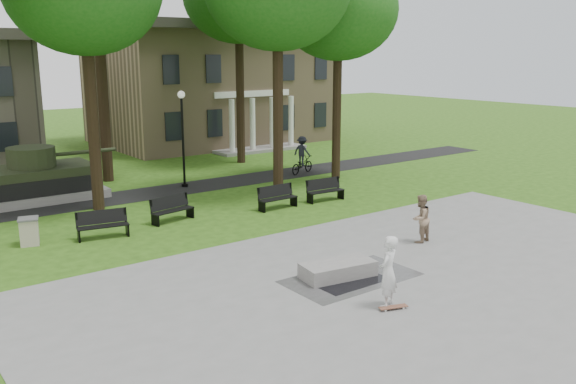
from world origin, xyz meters
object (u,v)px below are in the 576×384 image
(friend_watching, at_px, (420,219))
(cyclist, at_px, (302,158))
(concrete_block, at_px, (338,270))
(park_bench_0, at_px, (102,224))
(skateboarder, at_px, (388,272))
(trash_bin, at_px, (29,231))

(friend_watching, distance_m, cyclist, 13.14)
(concrete_block, bearing_deg, friend_watching, 10.73)
(friend_watching, height_order, park_bench_0, friend_watching)
(friend_watching, bearing_deg, cyclist, -119.77)
(friend_watching, bearing_deg, skateboarder, 23.21)
(cyclist, xyz_separation_m, park_bench_0, (-13.16, -5.17, -0.32))
(park_bench_0, xyz_separation_m, trash_bin, (-2.32, 0.71, -0.04))
(concrete_block, xyz_separation_m, trash_bin, (-6.48, 8.78, 0.24))
(cyclist, distance_m, park_bench_0, 14.14)
(skateboarder, relative_size, park_bench_0, 1.04)
(concrete_block, xyz_separation_m, skateboarder, (-0.40, -2.39, 0.73))
(cyclist, bearing_deg, friend_watching, 143.19)
(trash_bin, bearing_deg, friend_watching, -35.63)
(friend_watching, bearing_deg, park_bench_0, -49.61)
(skateboarder, height_order, park_bench_0, skateboarder)
(skateboarder, relative_size, friend_watching, 1.13)
(concrete_block, distance_m, friend_watching, 4.69)
(skateboarder, height_order, cyclist, cyclist)
(friend_watching, distance_m, trash_bin, 13.60)
(concrete_block, relative_size, friend_watching, 1.29)
(skateboarder, distance_m, cyclist, 18.23)
(friend_watching, xyz_separation_m, trash_bin, (-11.05, 7.92, -0.38))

